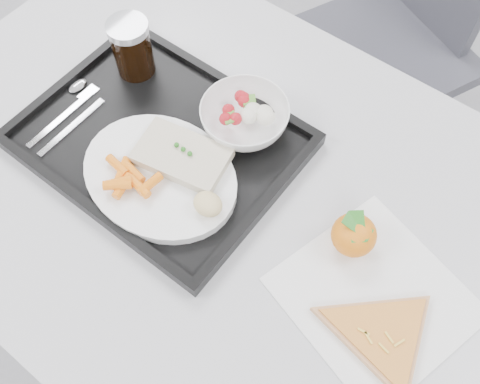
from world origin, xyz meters
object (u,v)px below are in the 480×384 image
table (226,205)px  tangerine (354,235)px  dinner_plate (160,176)px  cola_glass (132,47)px  tray (160,141)px  salad_bowl (245,117)px  chair (401,10)px  pizza_slice (382,334)px

table → tangerine: size_ratio=14.20×
dinner_plate → cola_glass: cola_glass is taller
tray → dinner_plate: size_ratio=1.67×
table → dinner_plate: 0.14m
salad_bowl → chair: bearing=90.2°
tangerine → pizza_slice: size_ratio=0.32×
cola_glass → chair: bearing=71.3°
salad_bowl → table: bearing=-68.7°
table → tray: 0.16m
dinner_plate → salad_bowl: size_ratio=1.78×
tray → pizza_slice: (0.47, -0.06, 0.00)m
chair → pizza_slice: size_ratio=3.54×
dinner_plate → pizza_slice: (0.42, -0.00, -0.01)m
table → cola_glass: bearing=162.0°
tangerine → salad_bowl: bearing=164.3°
tray → salad_bowl: bearing=48.7°
cola_glass → tangerine: size_ratio=1.28×
tray → dinner_plate: bearing=-46.6°
table → chair: 0.80m
tray → tangerine: tangerine is taller
cola_glass → table: bearing=-18.0°
dinner_plate → table: bearing=34.9°
salad_bowl → tangerine: size_ratio=1.80×
cola_glass → tray: bearing=-33.9°
table → cola_glass: size_ratio=11.11×
tray → tangerine: (0.36, 0.04, 0.03)m
cola_glass → tangerine: (0.50, -0.06, -0.04)m
cola_glass → dinner_plate: bearing=-38.0°
tray → cola_glass: size_ratio=4.17×
dinner_plate → salad_bowl: (0.04, 0.17, 0.01)m
tray → tangerine: 0.36m
dinner_plate → cola_glass: 0.25m
table → dinner_plate: dinner_plate is taller
tangerine → pizza_slice: bearing=-41.1°
table → dinner_plate: bearing=-145.1°
tray → cola_glass: bearing=146.1°
table → chair: (-0.05, 0.79, -0.15)m
cola_glass → pizza_slice: 0.63m
salad_bowl → pizza_slice: (0.37, -0.17, -0.03)m
pizza_slice → dinner_plate: bearing=180.0°
chair → pizza_slice: (0.38, -0.85, 0.22)m
salad_bowl → pizza_slice: bearing=-24.5°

